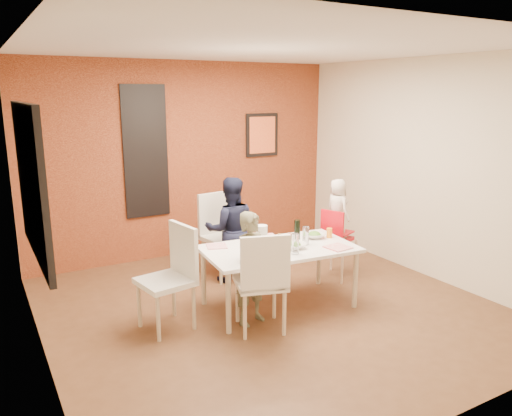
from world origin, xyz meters
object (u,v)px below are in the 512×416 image
chair_near (262,278)px  child_near (252,268)px  chair_far (221,230)px  chair_left (173,271)px  wine_bottle (297,231)px  paper_towel_roll (262,238)px  child_far (231,230)px  toddler (337,209)px  high_chair (336,237)px  dining_table (279,253)px

chair_near → child_near: child_near is taller
chair_far → chair_left: chair_far is taller
chair_near → wine_bottle: (0.74, 0.51, 0.23)m
child_near → paper_towel_roll: 0.38m
chair_near → child_far: bearing=-87.6°
chair_left → child_far: child_far is taller
chair_near → chair_left: (-0.68, 0.57, 0.01)m
chair_near → child_near: (0.03, 0.25, 0.01)m
toddler → high_chair: bearing=129.9°
chair_near → child_far: 1.44m
chair_far → wine_bottle: size_ratio=4.16×
chair_left → high_chair: 2.23m
toddler → paper_towel_roll: toddler is taller
dining_table → paper_towel_roll: 0.29m
wine_bottle → toddler: bearing=21.2°
child_near → paper_towel_roll: size_ratio=4.26×
paper_towel_roll → child_near: bearing=-138.6°
high_chair → child_near: child_near is taller
dining_table → chair_far: bearing=95.4°
child_far → toddler: bearing=175.4°
chair_near → chair_left: 0.88m
child_far → paper_towel_roll: child_far is taller
dining_table → child_near: (-0.45, -0.20, -0.03)m
chair_near → wine_bottle: chair_near is taller
chair_far → chair_near: bearing=-110.2°
chair_left → toddler: (2.23, 0.26, 0.32)m
high_chair → paper_towel_roll: 1.36m
chair_near → child_near: size_ratio=0.88×
high_chair → child_near: 1.61m
chair_far → toddler: toddler is taller
dining_table → paper_towel_roll: size_ratio=6.23×
chair_far → child_near: child_near is taller
chair_far → child_far: (0.01, -0.25, 0.06)m
chair_left → wine_bottle: (1.42, -0.06, 0.22)m
chair_left → paper_towel_roll: (0.93, -0.12, 0.23)m
dining_table → chair_near: bearing=-136.6°
child_far → wine_bottle: bearing=133.9°
chair_near → chair_far: size_ratio=0.97×
child_near → toddler: bearing=4.3°
chair_left → high_chair: bearing=86.9°
dining_table → chair_far: 1.20m
chair_near → toddler: bearing=-134.7°
child_far → wine_bottle: 0.97m
chair_left → wine_bottle: size_ratio=4.08×
child_far → toddler: child_far is taller
chair_near → chair_left: bearing=-22.5°
dining_table → chair_far: size_ratio=1.61×
chair_near → chair_far: 1.68m
chair_left → child_near: bearing=56.3°
high_chair → wine_bottle: (-0.79, -0.30, 0.26)m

